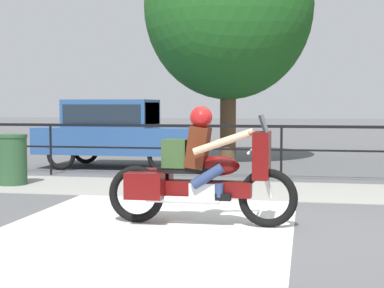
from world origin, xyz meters
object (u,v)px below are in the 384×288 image
object	(u,v)px
motorcycle	(201,172)
parked_car	(117,129)
trash_bin	(12,160)
tree_behind_car	(228,7)

from	to	relation	value
motorcycle	parked_car	xyz separation A→B (m)	(-3.27, 6.52, 0.27)
motorcycle	trash_bin	size ratio (longest dim) A/B	2.52
parked_car	tree_behind_car	distance (m)	4.52
motorcycle	trash_bin	world-z (taller)	motorcycle
motorcycle	tree_behind_car	size ratio (longest dim) A/B	0.37
motorcycle	parked_car	bearing A→B (deg)	119.73
parked_car	motorcycle	bearing A→B (deg)	-59.65
tree_behind_car	parked_car	bearing A→B (deg)	-142.71
parked_car	trash_bin	bearing A→B (deg)	-102.45
trash_bin	parked_car	bearing A→B (deg)	73.87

